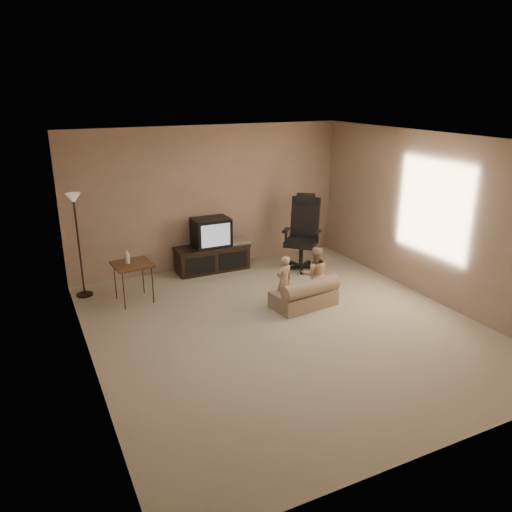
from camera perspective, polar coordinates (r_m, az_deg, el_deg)
The scene contains 9 objects.
floor at distance 6.89m, azimuth 3.21°, elevation -8.03°, with size 5.50×5.50×0.00m, color #BBB094.
room_shell at distance 6.35m, azimuth 3.46°, elevation 4.29°, with size 5.50×5.50×5.50m.
tv_stand at distance 8.81m, azimuth -5.02°, elevation 0.80°, with size 1.33×0.49×0.95m.
office_chair at distance 8.91m, azimuth 5.33°, elevation 1.55°, with size 0.86×0.86×1.33m.
side_table at distance 7.66m, azimuth -14.02°, elevation -0.96°, with size 0.60×0.60×0.82m.
floor_lamp at distance 7.93m, azimuth -19.87°, elevation 3.63°, with size 0.25×0.25×1.62m.
child_sofa at distance 7.42m, azimuth 5.67°, elevation -4.48°, with size 1.00×0.64×0.46m.
toddler_left at distance 7.39m, azimuth 3.24°, elevation -2.82°, with size 0.28×0.21×0.77m, color #DDB48A.
toddler_right at distance 7.57m, azimuth 6.74°, elevation -2.07°, with size 0.42×0.23×0.86m, color #DDB48A.
Camera 1 is at (-3.01, -5.36, 3.11)m, focal length 35.00 mm.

